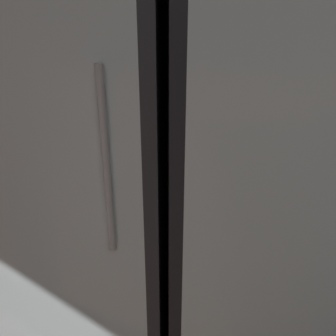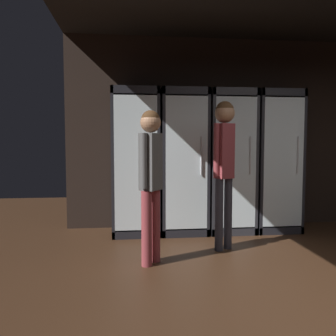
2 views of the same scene
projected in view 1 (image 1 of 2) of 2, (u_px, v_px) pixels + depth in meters
name	position (u px, v px, depth m)	size (l,w,h in m)	color
wall_back	(258.00, 22.00, 1.39)	(6.00, 0.06, 2.80)	black
cooler_center	(77.00, 151.00, 1.28)	(0.63, 0.68, 1.98)	#2B2B30
cooler_right	(260.00, 154.00, 1.27)	(0.63, 0.68, 1.98)	black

